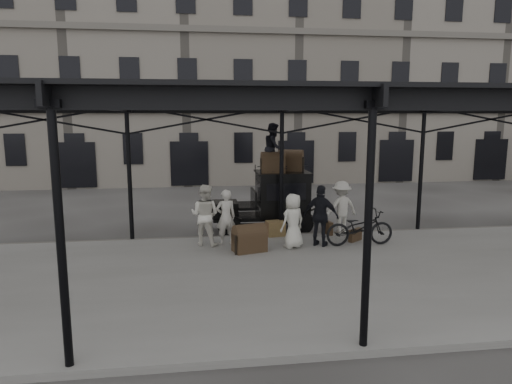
# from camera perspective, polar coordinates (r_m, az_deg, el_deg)

# --- Properties ---
(ground) EXTENTS (120.00, 120.00, 0.00)m
(ground) POSITION_cam_1_polar(r_m,az_deg,el_deg) (13.98, 4.68, -7.89)
(ground) COLOR #383533
(ground) RESTS_ON ground
(platform) EXTENTS (28.00, 8.00, 0.15)m
(platform) POSITION_cam_1_polar(r_m,az_deg,el_deg) (12.11, 6.74, -10.33)
(platform) COLOR slate
(platform) RESTS_ON ground
(canopy) EXTENTS (22.50, 9.00, 4.74)m
(canopy) POSITION_cam_1_polar(r_m,az_deg,el_deg) (11.67, 6.83, 11.53)
(canopy) COLOR black
(canopy) RESTS_ON ground
(building_frontage) EXTENTS (64.00, 8.00, 14.00)m
(building_frontage) POSITION_cam_1_polar(r_m,az_deg,el_deg) (31.28, -2.43, 14.69)
(building_frontage) COLOR slate
(building_frontage) RESTS_ON ground
(taxi) EXTENTS (3.65, 1.55, 2.18)m
(taxi) POSITION_cam_1_polar(r_m,az_deg,el_deg) (16.61, 2.22, -0.79)
(taxi) COLOR black
(taxi) RESTS_ON ground
(porter_left) EXTENTS (0.71, 0.54, 1.76)m
(porter_left) POSITION_cam_1_polar(r_m,az_deg,el_deg) (14.37, -3.80, -3.15)
(porter_left) COLOR #BCB7AC
(porter_left) RESTS_ON platform
(porter_midleft) EXTENTS (1.15, 1.05, 1.92)m
(porter_midleft) POSITION_cam_1_polar(r_m,az_deg,el_deg) (14.36, -6.41, -2.86)
(porter_midleft) COLOR silver
(porter_midleft) RESTS_ON platform
(porter_centre) EXTENTS (0.98, 0.87, 1.69)m
(porter_centre) POSITION_cam_1_polar(r_m,az_deg,el_deg) (14.03, 4.65, -3.61)
(porter_centre) COLOR beige
(porter_centre) RESTS_ON platform
(porter_official) EXTENTS (1.19, 1.02, 1.92)m
(porter_official) POSITION_cam_1_polar(r_m,az_deg,el_deg) (14.29, 8.12, -2.97)
(porter_official) COLOR black
(porter_official) RESTS_ON platform
(porter_right) EXTENTS (1.30, 0.92, 1.82)m
(porter_right) POSITION_cam_1_polar(r_m,az_deg,el_deg) (15.94, 10.61, -1.91)
(porter_right) COLOR beige
(porter_right) RESTS_ON platform
(bicycle) EXTENTS (2.16, 0.78, 1.13)m
(bicycle) POSITION_cam_1_polar(r_m,az_deg,el_deg) (14.67, 12.83, -4.36)
(bicycle) COLOR black
(bicycle) RESTS_ON platform
(porter_roof) EXTENTS (0.87, 1.00, 1.74)m
(porter_roof) POSITION_cam_1_polar(r_m,az_deg,el_deg) (16.28, 2.21, 5.56)
(porter_roof) COLOR black
(porter_roof) RESTS_ON taxi
(steamer_trunk_roof_near) EXTENTS (0.86, 0.55, 0.61)m
(steamer_trunk_roof_near) POSITION_cam_1_polar(r_m,az_deg,el_deg) (16.18, 2.12, 3.53)
(steamer_trunk_roof_near) COLOR #432C1F
(steamer_trunk_roof_near) RESTS_ON taxi
(steamer_trunk_roof_far) EXTENTS (1.01, 0.83, 0.64)m
(steamer_trunk_roof_far) POSITION_cam_1_polar(r_m,az_deg,el_deg) (16.76, 4.39, 3.76)
(steamer_trunk_roof_far) COLOR #432C1F
(steamer_trunk_roof_far) RESTS_ON taxi
(steamer_trunk_platform) EXTENTS (1.07, 0.82, 0.70)m
(steamer_trunk_platform) POSITION_cam_1_polar(r_m,az_deg,el_deg) (13.72, -0.82, -6.02)
(steamer_trunk_platform) COLOR #432C1F
(steamer_trunk_platform) RESTS_ON platform
(wicker_hamper) EXTENTS (0.66, 0.53, 0.50)m
(wicker_hamper) POSITION_cam_1_polar(r_m,az_deg,el_deg) (15.52, 2.43, -4.56)
(wicker_hamper) COLOR olive
(wicker_hamper) RESTS_ON platform
(suitcase_upright) EXTENTS (0.25, 0.62, 0.45)m
(suitcase_upright) POSITION_cam_1_polar(r_m,az_deg,el_deg) (15.94, 8.89, -4.38)
(suitcase_upright) COLOR #432C1F
(suitcase_upright) RESTS_ON platform
(suitcase_flat) EXTENTS (0.56, 0.49, 0.40)m
(suitcase_flat) POSITION_cam_1_polar(r_m,az_deg,el_deg) (15.20, 12.30, -5.27)
(suitcase_flat) COLOR #432C1F
(suitcase_flat) RESTS_ON platform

